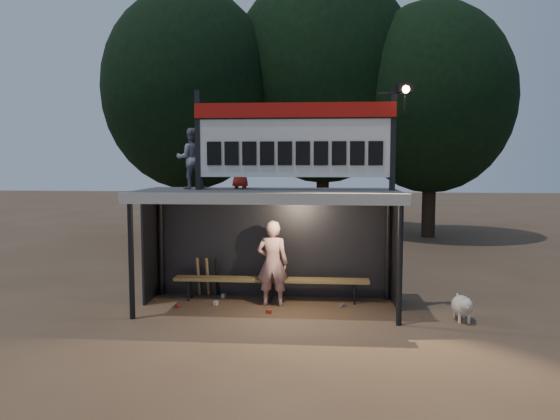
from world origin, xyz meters
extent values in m
plane|color=brown|center=(0.00, 0.00, 0.00)|extent=(80.00, 80.00, 0.00)
imported|color=silver|center=(0.06, 0.24, 0.86)|extent=(0.63, 0.42, 1.71)
imported|color=gray|center=(-1.55, 0.25, 2.92)|extent=(0.69, 0.60, 1.20)
imported|color=maroon|center=(-0.62, 0.54, 2.76)|extent=(0.44, 0.30, 0.87)
cube|color=#3A393C|center=(0.00, 0.00, 2.26)|extent=(5.00, 2.00, 0.12)
cube|color=beige|center=(0.00, -1.02, 2.22)|extent=(5.10, 0.06, 0.20)
cylinder|color=black|center=(-2.40, -0.90, 1.10)|extent=(0.10, 0.10, 2.20)
cylinder|color=black|center=(2.40, -0.90, 1.10)|extent=(0.10, 0.10, 2.20)
cylinder|color=black|center=(-2.40, 0.90, 1.10)|extent=(0.10, 0.10, 2.20)
cylinder|color=black|center=(2.40, 0.90, 1.10)|extent=(0.10, 0.10, 2.20)
cube|color=black|center=(0.00, 1.00, 1.10)|extent=(5.00, 0.04, 2.20)
cube|color=black|center=(-2.50, 0.50, 1.10)|extent=(0.04, 1.00, 2.20)
cube|color=black|center=(2.50, 0.50, 1.10)|extent=(0.04, 1.00, 2.20)
cylinder|color=black|center=(0.00, 1.00, 2.15)|extent=(5.00, 0.06, 0.06)
cube|color=black|center=(-1.35, 0.00, 3.27)|extent=(0.10, 0.10, 1.90)
cube|color=black|center=(2.35, 0.00, 3.27)|extent=(0.10, 0.10, 1.90)
cube|color=silver|center=(0.50, 0.00, 3.27)|extent=(3.80, 0.08, 1.40)
cube|color=#B2120C|center=(0.50, -0.05, 3.83)|extent=(3.80, 0.04, 0.28)
cube|color=black|center=(0.50, -0.06, 3.68)|extent=(3.80, 0.02, 0.03)
cube|color=black|center=(-1.03, -0.05, 3.02)|extent=(0.27, 0.03, 0.45)
cube|color=black|center=(-0.69, -0.05, 3.02)|extent=(0.27, 0.03, 0.45)
cube|color=black|center=(-0.35, -0.05, 3.02)|extent=(0.27, 0.03, 0.45)
cube|color=black|center=(-0.01, -0.05, 3.02)|extent=(0.27, 0.03, 0.45)
cube|color=black|center=(0.33, -0.05, 3.02)|extent=(0.27, 0.03, 0.45)
cube|color=black|center=(0.67, -0.05, 3.02)|extent=(0.27, 0.03, 0.45)
cube|color=black|center=(1.01, -0.05, 3.02)|extent=(0.27, 0.03, 0.45)
cube|color=black|center=(1.35, -0.05, 3.02)|extent=(0.27, 0.03, 0.45)
cube|color=black|center=(1.69, -0.05, 3.02)|extent=(0.27, 0.03, 0.45)
cube|color=black|center=(2.03, -0.05, 3.02)|extent=(0.27, 0.03, 0.45)
cylinder|color=black|center=(2.30, 0.00, 4.12)|extent=(0.50, 0.04, 0.04)
cylinder|color=black|center=(2.55, 0.00, 3.97)|extent=(0.04, 0.04, 0.30)
cube|color=black|center=(2.55, -0.05, 4.22)|extent=(0.30, 0.22, 0.18)
sphere|color=#FFD88C|center=(2.55, -0.14, 4.18)|extent=(0.14, 0.14, 0.14)
cube|color=olive|center=(0.00, 0.55, 0.45)|extent=(4.00, 0.35, 0.06)
cylinder|color=black|center=(-1.70, 0.43, 0.23)|extent=(0.05, 0.05, 0.45)
cylinder|color=black|center=(-1.70, 0.67, 0.23)|extent=(0.05, 0.05, 0.45)
cylinder|color=black|center=(0.00, 0.43, 0.23)|extent=(0.05, 0.05, 0.45)
cylinder|color=black|center=(0.00, 0.67, 0.23)|extent=(0.05, 0.05, 0.45)
cylinder|color=black|center=(1.70, 0.43, 0.23)|extent=(0.05, 0.05, 0.45)
cylinder|color=black|center=(1.70, 0.67, 0.23)|extent=(0.05, 0.05, 0.45)
cylinder|color=#302115|center=(-4.00, 10.00, 1.87)|extent=(0.50, 0.50, 3.74)
ellipsoid|color=black|center=(-4.00, 10.00, 5.53)|extent=(6.46, 6.46, 7.48)
cylinder|color=black|center=(1.00, 11.50, 2.09)|extent=(0.50, 0.50, 4.18)
ellipsoid|color=black|center=(1.00, 11.50, 6.18)|extent=(7.22, 7.22, 8.36)
cylinder|color=#2F2215|center=(5.00, 10.50, 1.76)|extent=(0.50, 0.50, 3.52)
ellipsoid|color=black|center=(5.00, 10.50, 5.20)|extent=(6.08, 6.08, 7.04)
ellipsoid|color=beige|center=(3.58, -0.51, 0.27)|extent=(0.36, 0.58, 0.36)
sphere|color=white|center=(3.58, -0.79, 0.36)|extent=(0.22, 0.22, 0.22)
cone|color=beige|center=(3.58, -0.89, 0.34)|extent=(0.10, 0.10, 0.10)
cone|color=beige|center=(3.53, -0.81, 0.46)|extent=(0.06, 0.06, 0.07)
cone|color=beige|center=(3.63, -0.81, 0.46)|extent=(0.06, 0.06, 0.07)
cylinder|color=white|center=(3.50, -0.69, 0.09)|extent=(0.05, 0.05, 0.18)
cylinder|color=silver|center=(3.66, -0.69, 0.09)|extent=(0.05, 0.05, 0.18)
cylinder|color=beige|center=(3.50, -0.33, 0.09)|extent=(0.05, 0.05, 0.18)
cylinder|color=silver|center=(3.66, -0.33, 0.09)|extent=(0.05, 0.05, 0.18)
cylinder|color=beige|center=(3.58, -0.21, 0.34)|extent=(0.04, 0.16, 0.14)
cylinder|color=olive|center=(-1.58, 0.82, 0.43)|extent=(0.07, 0.27, 0.84)
cylinder|color=#986E47|center=(-1.38, 0.82, 0.43)|extent=(0.07, 0.30, 0.83)
cylinder|color=black|center=(-1.18, 0.82, 0.43)|extent=(0.08, 0.33, 0.83)
cube|color=red|center=(0.05, -0.37, 0.04)|extent=(0.12, 0.10, 0.08)
cylinder|color=#B9B9BE|center=(1.45, 0.25, 0.04)|extent=(0.13, 0.13, 0.07)
cube|color=beige|center=(-1.03, 0.78, 0.04)|extent=(0.08, 0.11, 0.08)
cylinder|color=#AE1D22|center=(-1.79, -0.07, 0.04)|extent=(0.13, 0.13, 0.07)
cube|color=silver|center=(-1.07, 0.15, 0.04)|extent=(0.10, 0.12, 0.08)
camera|label=1|loc=(1.09, -10.39, 2.88)|focal=35.00mm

